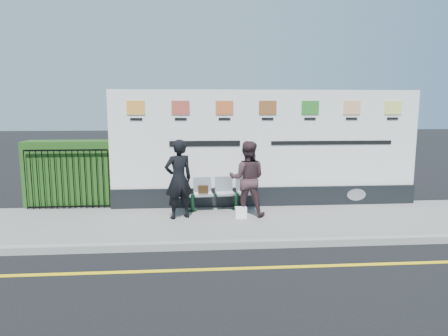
{
  "coord_description": "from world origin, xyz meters",
  "views": [
    {
      "loc": [
        -1.4,
        -6.33,
        2.7
      ],
      "look_at": [
        -0.67,
        3.03,
        1.25
      ],
      "focal_mm": 32.0,
      "sensor_mm": 36.0,
      "label": 1
    }
  ],
  "objects_px": {
    "bench": "(214,202)",
    "woman_right": "(247,179)",
    "billboard": "(266,156)",
    "woman_left": "(179,179)"
  },
  "relations": [
    {
      "from": "billboard",
      "to": "woman_right",
      "type": "relative_size",
      "value": 4.48
    },
    {
      "from": "billboard",
      "to": "woman_left",
      "type": "bearing_deg",
      "value": -154.21
    },
    {
      "from": "bench",
      "to": "woman_right",
      "type": "bearing_deg",
      "value": -40.18
    },
    {
      "from": "billboard",
      "to": "bench",
      "type": "relative_size",
      "value": 3.81
    },
    {
      "from": "bench",
      "to": "woman_right",
      "type": "height_order",
      "value": "woman_right"
    },
    {
      "from": "bench",
      "to": "woman_left",
      "type": "bearing_deg",
      "value": -148.34
    },
    {
      "from": "bench",
      "to": "billboard",
      "type": "bearing_deg",
      "value": 13.34
    },
    {
      "from": "billboard",
      "to": "woman_left",
      "type": "xyz_separation_m",
      "value": [
        -2.24,
        -1.08,
        -0.38
      ]
    },
    {
      "from": "woman_left",
      "to": "woman_right",
      "type": "xyz_separation_m",
      "value": [
        1.61,
        0.09,
        -0.03
      ]
    },
    {
      "from": "billboard",
      "to": "bench",
      "type": "height_order",
      "value": "billboard"
    }
  ]
}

